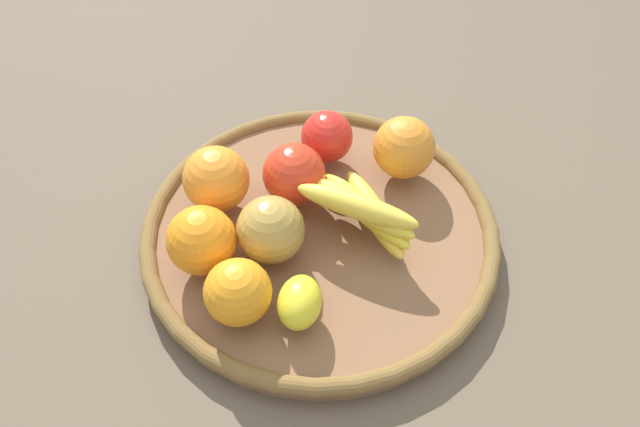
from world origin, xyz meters
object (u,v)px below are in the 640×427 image
Objects in this scene: orange_1 at (404,147)px; banana_bunch at (364,209)px; apple_2 at (294,174)px; orange_0 at (201,240)px; apple_0 at (271,230)px; orange_2 at (216,179)px; apple_1 at (327,137)px; lemon_0 at (300,302)px; orange_3 at (237,292)px.

banana_bunch is at bearing -83.75° from orange_1.
orange_0 reaches higher than apple_2.
orange_0 is at bearing -99.07° from apple_2.
apple_2 is (-0.03, 0.09, -0.00)m from apple_0.
orange_2 is at bearing 166.66° from apple_0.
banana_bunch and apple_1 have the same top height.
orange_1 is at bearing 67.12° from orange_0.
banana_bunch reaches higher than lemon_0.
orange_3 is at bearing -73.09° from apple_2.
orange_3 is at bearing -76.67° from apple_1.
orange_1 is 1.17× the size of apple_1.
orange_2 is 0.17m from orange_3.
apple_0 is 0.99× the size of orange_0.
apple_2 is at bearing 80.93° from orange_0.
lemon_0 is (0.06, 0.03, -0.01)m from orange_3.
orange_3 is (-0.05, -0.18, 0.00)m from banana_bunch.
lemon_0 is at bearing 2.15° from orange_0.
apple_1 is at bearing 103.33° from orange_3.
orange_0 is (-0.01, -0.23, 0.01)m from apple_1.
banana_bunch is 2.37× the size of lemon_0.
apple_0 reaches higher than orange_3.
orange_1 is 0.26m from lemon_0.
orange_3 is 0.07m from lemon_0.
lemon_0 is at bearing -33.50° from apple_0.
apple_2 is at bearing 41.17° from orange_2.
orange_1 is 0.29m from orange_0.
orange_2 is at bearing 120.87° from orange_0.
apple_2 is 0.18m from orange_3.
apple_1 is at bearing 86.28° from orange_0.
orange_1 reaches higher than apple_2.
apple_2 is (-0.09, -0.12, -0.00)m from orange_1.
apple_2 reaches higher than banana_bunch.
orange_0 is (-0.12, -0.15, 0.01)m from banana_bunch.
apple_0 is at bearing 104.06° from orange_3.
orange_2 is at bearing 157.15° from lemon_0.
orange_0 reaches higher than apple_1.
banana_bunch is at bearing 2.73° from apple_2.
orange_1 is 0.15m from apple_2.
apple_2 is at bearing 109.65° from apple_0.
lemon_0 is (0.13, 0.00, -0.02)m from orange_0.
orange_1 and orange_0 have the same top height.
apple_0 is (-0.07, -0.09, 0.01)m from banana_bunch.
apple_0 reaches higher than apple_2.
orange_3 is at bearing -20.95° from orange_0.
orange_3 is at bearing -75.94° from apple_0.
banana_bunch is 1.92× the size of orange_0.
apple_1 reaches higher than lemon_0.
lemon_0 is (0.11, -0.14, -0.02)m from apple_2.
orange_1 is 1.00× the size of orange_0.
orange_1 reaches higher than apple_1.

